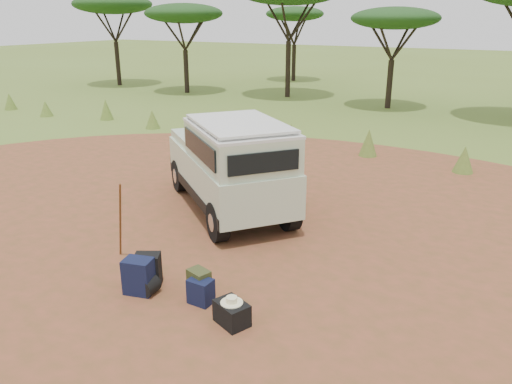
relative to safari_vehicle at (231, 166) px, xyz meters
The scene contains 13 objects.
ground 2.99m from the safari_vehicle, 62.41° to the right, with size 140.00×140.00×0.00m, color #5C7228.
dirt_clearing 2.99m from the safari_vehicle, 62.41° to the right, with size 23.00×23.00×0.01m, color brown.
grass_fringe 6.40m from the safari_vehicle, 77.24° to the left, with size 36.60×1.60×0.90m.
acacia_treeline 17.87m from the safari_vehicle, 83.28° to the left, with size 46.70×13.20×6.26m.
safari_vehicle is the anchor object (origin of this frame).
walking_staff 3.18m from the safari_vehicle, 97.66° to the right, with size 0.04×0.04×1.60m, color brown.
backpack_black 3.80m from the safari_vehicle, 79.79° to the right, with size 0.42×0.31×0.58m, color black.
backpack_navy 4.06m from the safari_vehicle, 79.99° to the right, with size 0.46×0.33×0.61m, color black.
backpack_olive 3.99m from the safari_vehicle, 65.16° to the right, with size 0.35×0.26×0.49m, color #393D1C.
duffel_navy 4.17m from the safari_vehicle, 64.35° to the right, with size 0.37×0.28×0.42m, color black.
hard_case 4.73m from the safari_vehicle, 57.41° to the right, with size 0.51×0.36×0.36m, color black.
stuff_sack 4.08m from the safari_vehicle, 77.58° to the right, with size 0.30×0.30×0.30m, color black.
safari_hat 4.70m from the safari_vehicle, 57.41° to the right, with size 0.34×0.34×0.10m.
Camera 1 is at (4.69, -6.80, 4.34)m, focal length 35.00 mm.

